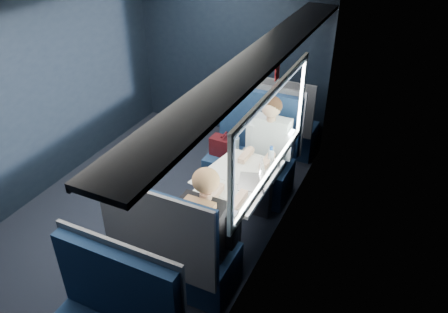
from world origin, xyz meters
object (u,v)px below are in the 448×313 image
at_px(table, 236,184).
at_px(seat_bay_near, 251,158).
at_px(seat_bay_far, 177,254).
at_px(seat_row_front, 278,126).
at_px(laptop, 256,179).
at_px(woman, 210,223).
at_px(man, 267,148).
at_px(bottle_small, 271,156).
at_px(cup, 277,163).

relative_size(table, seat_bay_near, 0.79).
xyz_separation_m(table, seat_bay_far, (-0.18, -0.87, -0.25)).
xyz_separation_m(seat_row_front, laptop, (0.40, -1.81, 0.40)).
bearing_deg(seat_row_front, laptop, -77.50).
bearing_deg(table, seat_row_front, 95.80).
bearing_deg(seat_bay_far, seat_bay_near, 90.40).
xyz_separation_m(woman, laptop, (0.15, 0.69, 0.08)).
distance_m(man, bottle_small, 0.37).
distance_m(table, cup, 0.48).
relative_size(seat_row_front, woman, 0.88).
relative_size(table, laptop, 2.68).
distance_m(seat_bay_near, laptop, 1.05).
distance_m(seat_row_front, woman, 2.54).
height_order(man, bottle_small, man).
xyz_separation_m(man, cup, (0.23, -0.35, 0.07)).
bearing_deg(man, seat_bay_near, 146.89).
bearing_deg(seat_bay_near, laptop, -64.96).
bearing_deg(cup, seat_bay_far, -111.37).
bearing_deg(laptop, man, 101.98).
distance_m(seat_bay_near, man, 0.43).
distance_m(seat_row_front, laptop, 1.90).
bearing_deg(man, seat_bay_far, -99.03).
relative_size(seat_row_front, laptop, 3.11).
bearing_deg(woman, seat_bay_near, 99.44).
xyz_separation_m(table, laptop, (0.22, -0.02, 0.14)).
height_order(seat_bay_far, man, man).
xyz_separation_m(table, woman, (0.07, -0.71, 0.06)).
distance_m(woman, bottle_small, 1.10).
distance_m(man, laptop, 0.74).
bearing_deg(seat_row_front, man, -77.17).
height_order(seat_bay_far, bottle_small, seat_bay_far).
distance_m(man, cup, 0.42).
distance_m(table, seat_bay_far, 0.93).
bearing_deg(seat_bay_far, man, 80.97).
relative_size(seat_bay_near, bottle_small, 5.95).
xyz_separation_m(table, cup, (0.30, 0.35, 0.12)).
bearing_deg(bottle_small, seat_bay_near, 130.02).
distance_m(table, bottle_small, 0.47).
bearing_deg(laptop, seat_bay_far, -115.06).
distance_m(seat_row_front, man, 1.17).
height_order(table, laptop, laptop).
height_order(man, laptop, man).
bearing_deg(laptop, seat_row_front, 102.50).
relative_size(woman, bottle_small, 6.24).
bearing_deg(seat_bay_near, table, -77.39).
relative_size(seat_bay_near, man, 0.95).
relative_size(seat_row_front, man, 0.88).
distance_m(seat_bay_near, bottle_small, 0.76).
relative_size(table, seat_bay_far, 0.79).
xyz_separation_m(seat_bay_far, seat_row_front, (0.00, 2.67, -0.00)).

